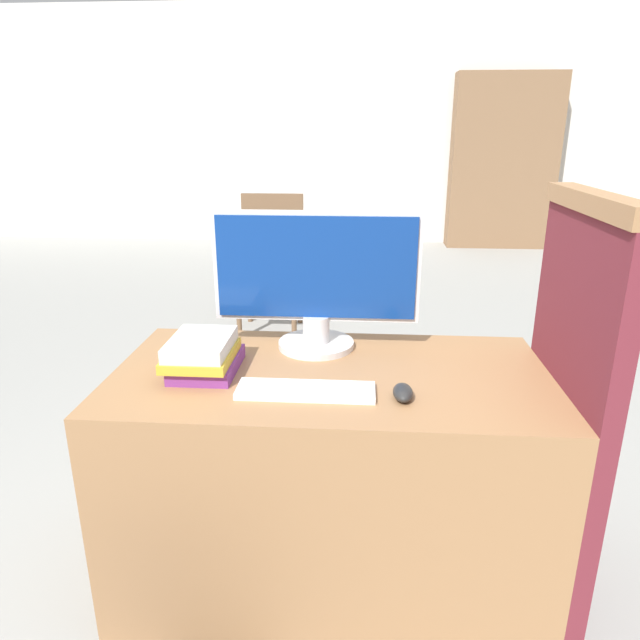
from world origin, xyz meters
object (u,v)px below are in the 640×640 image
(mouse, at_px, (403,392))
(book_stack, at_px, (203,355))
(monitor, at_px, (316,281))
(keyboard, at_px, (306,391))
(far_chair, at_px, (271,257))

(mouse, height_order, book_stack, book_stack)
(monitor, xyz_separation_m, mouse, (0.25, -0.35, -0.20))
(keyboard, bearing_deg, monitor, 89.86)
(monitor, bearing_deg, book_stack, -144.17)
(keyboard, distance_m, mouse, 0.25)
(keyboard, bearing_deg, book_stack, 158.58)
(monitor, bearing_deg, mouse, -54.40)
(keyboard, bearing_deg, far_chair, 100.94)
(mouse, distance_m, book_stack, 0.57)
(mouse, xyz_separation_m, far_chair, (-0.75, 2.59, -0.22))
(mouse, xyz_separation_m, book_stack, (-0.56, 0.13, 0.03))
(monitor, distance_m, mouse, 0.48)
(mouse, distance_m, far_chair, 2.70)
(mouse, bearing_deg, monitor, 125.60)
(monitor, height_order, keyboard, monitor)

